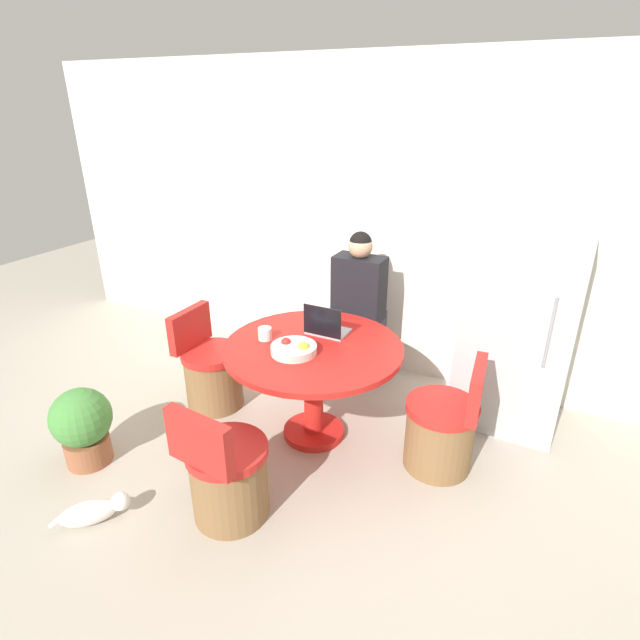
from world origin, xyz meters
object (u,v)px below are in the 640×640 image
object	(u,v)px
laptop	(326,328)
potted_plant	(83,424)
chair_near_camera	(227,477)
dining_table	(313,365)
person_seated	(361,304)
cat	(94,511)
chair_right_side	(442,431)
refrigerator	(517,320)
chair_left_side	(212,373)
fruit_bowl	(294,349)

from	to	relation	value
laptop	potted_plant	distance (m)	1.75
chair_near_camera	laptop	bearing A→B (deg)	-88.95
dining_table	person_seated	world-z (taller)	person_seated
dining_table	cat	distance (m)	1.59
dining_table	chair_near_camera	size ratio (longest dim) A/B	1.55
chair_near_camera	cat	size ratio (longest dim) A/B	2.22
dining_table	potted_plant	world-z (taller)	dining_table
dining_table	chair_right_side	distance (m)	0.96
refrigerator	laptop	xyz separation A→B (m)	(-1.19, -0.67, -0.04)
dining_table	potted_plant	size ratio (longest dim) A/B	2.23
chair_right_side	chair_left_side	distance (m)	1.82
chair_near_camera	potted_plant	distance (m)	1.14
dining_table	person_seated	xyz separation A→B (m)	(-0.00, 0.84, 0.15)
refrigerator	dining_table	world-z (taller)	refrigerator
person_seated	refrigerator	bearing A→B (deg)	-178.57
person_seated	potted_plant	distance (m)	2.21
refrigerator	fruit_bowl	xyz separation A→B (m)	(-1.25, -1.02, -0.06)
fruit_bowl	laptop	bearing A→B (deg)	79.80
chair_near_camera	fruit_bowl	bearing A→B (deg)	-86.30
person_seated	cat	distance (m)	2.37
chair_left_side	chair_near_camera	bearing A→B (deg)	-137.83
laptop	fruit_bowl	world-z (taller)	laptop
chair_left_side	cat	bearing A→B (deg)	-173.24
chair_left_side	chair_near_camera	world-z (taller)	same
chair_left_side	person_seated	distance (m)	1.31
laptop	cat	world-z (taller)	laptop
fruit_bowl	cat	xyz separation A→B (m)	(-0.69, -1.16, -0.68)
chair_right_side	fruit_bowl	size ratio (longest dim) A/B	2.60
chair_right_side	fruit_bowl	world-z (taller)	fruit_bowl
chair_right_side	laptop	xyz separation A→B (m)	(-0.91, 0.11, 0.51)
chair_near_camera	cat	bearing A→B (deg)	37.30
chair_left_side	cat	xyz separation A→B (m)	(0.16, -1.31, -0.20)
refrigerator	potted_plant	distance (m)	3.07
dining_table	chair_near_camera	xyz separation A→B (m)	(-0.09, -0.90, -0.30)
refrigerator	potted_plant	xyz separation A→B (m)	(-2.42, -1.82, -0.52)
chair_near_camera	laptop	distance (m)	1.22
dining_table	chair_near_camera	bearing A→B (deg)	-95.59
refrigerator	chair_near_camera	world-z (taller)	refrigerator
dining_table	chair_right_side	xyz separation A→B (m)	(0.90, 0.09, -0.30)
chair_right_side	chair_left_side	size ratio (longest dim) A/B	1.00
cat	refrigerator	bearing A→B (deg)	-0.11
chair_left_side	cat	size ratio (longest dim) A/B	2.22
dining_table	chair_left_side	size ratio (longest dim) A/B	1.55
chair_right_side	person_seated	world-z (taller)	person_seated
chair_near_camera	cat	xyz separation A→B (m)	(-0.66, -0.41, -0.20)
laptop	chair_left_side	bearing A→B (deg)	12.30
chair_left_side	person_seated	world-z (taller)	person_seated
chair_near_camera	refrigerator	bearing A→B (deg)	-120.26
person_seated	chair_right_side	bearing A→B (deg)	140.44
person_seated	fruit_bowl	size ratio (longest dim) A/B	4.40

